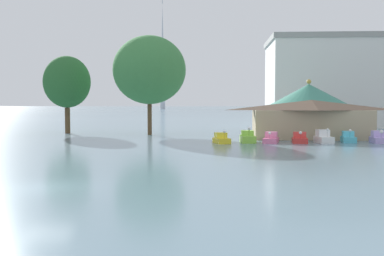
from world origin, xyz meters
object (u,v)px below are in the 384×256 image
(shoreline_tree_tall_left, at_px, (67,82))
(boathouse, at_px, (311,119))
(pedal_boat_lime, at_px, (248,138))
(pedal_boat_red, at_px, (300,139))
(pedal_boat_yellow, at_px, (221,139))
(shoreline_tree_mid, at_px, (149,70))
(distant_broadcast_tower, at_px, (163,54))
(pedal_boat_cyan, at_px, (348,138))
(background_building_block, at_px, (355,82))
(pedal_boat_pink, at_px, (271,139))
(pedal_boat_white, at_px, (323,138))
(pedal_boat_lavender, at_px, (378,138))
(green_roof_pavilion, at_px, (309,105))

(shoreline_tree_tall_left, bearing_deg, boathouse, -14.88)
(pedal_boat_lime, xyz_separation_m, pedal_boat_red, (5.72, -0.37, -0.07))
(pedal_boat_yellow, distance_m, pedal_boat_red, 8.73)
(shoreline_tree_mid, relative_size, distant_broadcast_tower, 0.10)
(pedal_boat_cyan, relative_size, background_building_block, 0.08)
(pedal_boat_pink, distance_m, pedal_boat_white, 5.82)
(pedal_boat_lavender, bearing_deg, pedal_boat_red, -83.03)
(shoreline_tree_tall_left, relative_size, background_building_block, 0.34)
(background_building_block, bearing_deg, pedal_boat_yellow, -123.81)
(pedal_boat_lime, xyz_separation_m, pedal_boat_white, (8.38, -0.17, 0.03))
(pedal_boat_yellow, bearing_deg, green_roof_pavilion, 127.59)
(shoreline_tree_tall_left, bearing_deg, distant_broadcast_tower, 94.54)
(pedal_boat_red, bearing_deg, shoreline_tree_mid, -116.79)
(pedal_boat_white, bearing_deg, pedal_boat_yellow, -92.11)
(pedal_boat_yellow, relative_size, shoreline_tree_tall_left, 0.25)
(pedal_boat_white, distance_m, boathouse, 5.90)
(shoreline_tree_tall_left, height_order, shoreline_tree_mid, shoreline_tree_mid)
(pedal_boat_white, height_order, distant_broadcast_tower, distant_broadcast_tower)
(pedal_boat_white, bearing_deg, pedal_boat_red, -92.60)
(green_roof_pavilion, height_order, background_building_block, background_building_block)
(pedal_boat_cyan, distance_m, boathouse, 5.92)
(pedal_boat_lavender, distance_m, distant_broadcast_tower, 361.12)
(boathouse, distance_m, background_building_block, 36.81)
(green_roof_pavilion, bearing_deg, distant_broadcast_tower, 100.59)
(pedal_boat_yellow, xyz_separation_m, pedal_boat_red, (8.69, 0.78, 0.01))
(pedal_boat_cyan, distance_m, shoreline_tree_mid, 27.97)
(pedal_boat_white, height_order, pedal_boat_cyan, pedal_boat_white)
(pedal_boat_yellow, xyz_separation_m, shoreline_tree_mid, (-9.92, 12.91, 8.62))
(pedal_boat_cyan, relative_size, pedal_boat_lavender, 1.03)
(pedal_boat_pink, height_order, shoreline_tree_mid, shoreline_tree_mid)
(shoreline_tree_mid, relative_size, background_building_block, 0.41)
(pedal_boat_lime, bearing_deg, pedal_boat_cyan, 91.29)
(pedal_boat_white, height_order, shoreline_tree_tall_left, shoreline_tree_tall_left)
(distant_broadcast_tower, bearing_deg, pedal_boat_lime, -81.54)
(pedal_boat_cyan, xyz_separation_m, boathouse, (-3.19, 4.55, 2.02))
(green_roof_pavilion, bearing_deg, pedal_boat_cyan, -86.05)
(pedal_boat_red, height_order, pedal_boat_white, pedal_boat_white)
(shoreline_tree_mid, bearing_deg, pedal_boat_lavender, -22.74)
(pedal_boat_pink, distance_m, pedal_boat_lavender, 11.95)
(pedal_boat_red, xyz_separation_m, green_roof_pavilion, (4.54, 17.56, 3.73))
(pedal_boat_red, distance_m, pedal_boat_cyan, 5.80)
(pedal_boat_yellow, relative_size, pedal_boat_lime, 0.93)
(pedal_boat_red, relative_size, boathouse, 0.16)
(pedal_boat_white, relative_size, background_building_block, 0.09)
(pedal_boat_white, xyz_separation_m, pedal_boat_lavender, (6.11, 0.45, -0.04))
(pedal_boat_red, distance_m, distant_broadcast_tower, 360.25)
(pedal_boat_lime, bearing_deg, background_building_block, 145.54)
(pedal_boat_lime, distance_m, shoreline_tree_mid, 19.42)
(pedal_boat_red, bearing_deg, pedal_boat_lime, -87.43)
(pedal_boat_red, relative_size, pedal_boat_lavender, 0.93)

